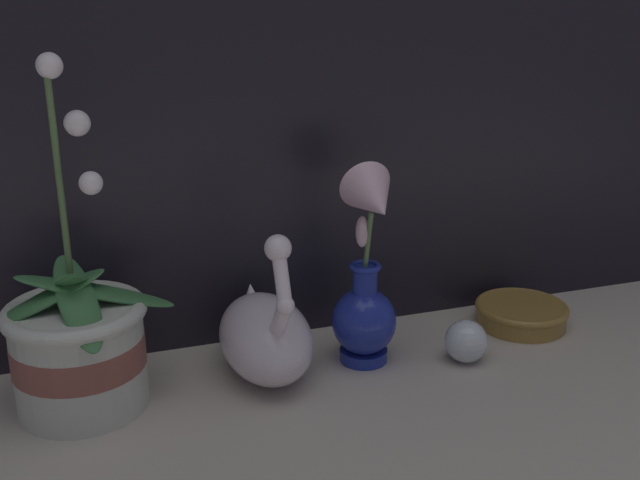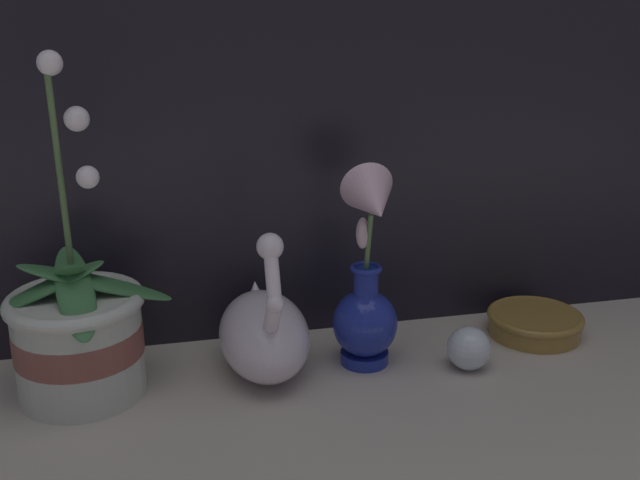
% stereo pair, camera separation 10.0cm
% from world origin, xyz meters
% --- Properties ---
extents(ground_plane, '(2.80, 2.80, 0.00)m').
position_xyz_m(ground_plane, '(0.00, 0.00, 0.00)').
color(ground_plane, '#BCB2A3').
extents(orchid_potted_plant, '(0.23, 0.20, 0.44)m').
position_xyz_m(orchid_potted_plant, '(-0.34, 0.10, 0.09)').
color(orchid_potted_plant, beige).
rests_on(orchid_potted_plant, ground_plane).
extents(swan_figurine, '(0.12, 0.23, 0.23)m').
position_xyz_m(swan_figurine, '(-0.10, 0.11, 0.06)').
color(swan_figurine, white).
rests_on(swan_figurine, ground_plane).
extents(blue_vase, '(0.09, 0.12, 0.29)m').
position_xyz_m(blue_vase, '(0.05, 0.10, 0.12)').
color(blue_vase, navy).
rests_on(blue_vase, ground_plane).
extents(glass_sphere, '(0.06, 0.06, 0.06)m').
position_xyz_m(glass_sphere, '(0.18, 0.05, 0.03)').
color(glass_sphere, silver).
rests_on(glass_sphere, ground_plane).
extents(amber_dish, '(0.15, 0.15, 0.04)m').
position_xyz_m(amber_dish, '(0.33, 0.13, 0.02)').
color(amber_dish, olive).
rests_on(amber_dish, ground_plane).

